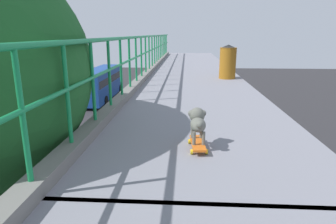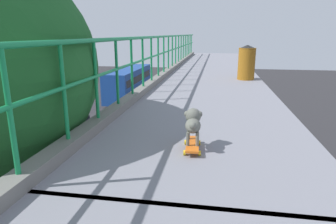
% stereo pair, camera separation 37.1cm
% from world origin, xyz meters
% --- Properties ---
extents(car_blue_fifth, '(1.91, 4.12, 1.53)m').
position_xyz_m(car_blue_fifth, '(-4.63, 12.98, 0.72)').
color(car_blue_fifth, navy).
rests_on(car_blue_fifth, ground).
extents(car_red_taxi_sixth, '(1.93, 4.56, 1.55)m').
position_xyz_m(car_red_taxi_sixth, '(-7.90, 16.55, 0.67)').
color(car_red_taxi_sixth, red).
rests_on(car_red_taxi_sixth, ground).
extents(car_black_seventh, '(1.77, 4.14, 1.49)m').
position_xyz_m(car_black_seventh, '(-4.50, 20.30, 0.69)').
color(car_black_seventh, black).
rests_on(car_black_seventh, ground).
extents(city_bus, '(2.52, 10.24, 3.17)m').
position_xyz_m(city_bus, '(-7.96, 29.95, 1.80)').
color(city_bus, navy).
rests_on(city_bus, ground).
extents(toy_skateboard, '(0.20, 0.48, 0.08)m').
position_xyz_m(toy_skateboard, '(1.06, 2.71, 5.63)').
color(toy_skateboard, orange).
rests_on(toy_skateboard, overpass_deck).
extents(small_dog, '(0.20, 0.42, 0.35)m').
position_xyz_m(small_dog, '(1.06, 2.78, 5.87)').
color(small_dog, '#63645B').
rests_on(small_dog, toy_skateboard).
extents(litter_bin, '(0.46, 0.46, 0.93)m').
position_xyz_m(litter_bin, '(2.07, 7.99, 6.05)').
color(litter_bin, '#955B15').
rests_on(litter_bin, overpass_deck).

